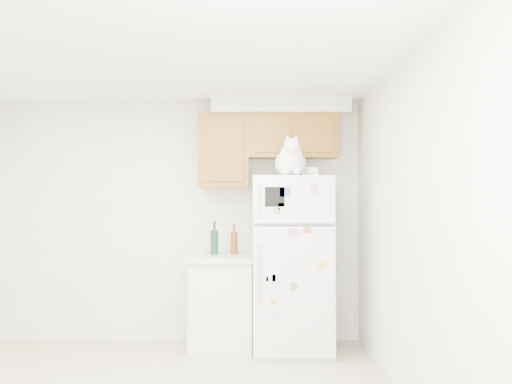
{
  "coord_description": "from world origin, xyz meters",
  "views": [
    {
      "loc": [
        0.81,
        -3.69,
        1.45
      ],
      "look_at": [
        0.82,
        1.55,
        1.55
      ],
      "focal_mm": 38.0,
      "sensor_mm": 36.0,
      "label": 1
    }
  ],
  "objects_px": {
    "storage_box_back": "(304,173)",
    "bottle_amber": "(234,239)",
    "storage_box_front": "(310,172)",
    "bottle_green": "(214,238)",
    "base_counter": "(222,302)",
    "cat": "(291,161)",
    "refrigerator": "(292,264)"
  },
  "relations": [
    {
      "from": "refrigerator",
      "to": "bottle_amber",
      "type": "distance_m",
      "value": 0.66
    },
    {
      "from": "storage_box_back",
      "to": "refrigerator",
      "type": "bearing_deg",
      "value": -149.64
    },
    {
      "from": "base_counter",
      "to": "bottle_green",
      "type": "xyz_separation_m",
      "value": [
        -0.08,
        0.12,
        0.63
      ]
    },
    {
      "from": "storage_box_front",
      "to": "bottle_green",
      "type": "bearing_deg",
      "value": 173.22
    },
    {
      "from": "storage_box_front",
      "to": "bottle_green",
      "type": "distance_m",
      "value": 1.18
    },
    {
      "from": "cat",
      "to": "bottle_amber",
      "type": "height_order",
      "value": "cat"
    },
    {
      "from": "base_counter",
      "to": "bottle_green",
      "type": "relative_size",
      "value": 2.71
    },
    {
      "from": "bottle_green",
      "to": "bottle_amber",
      "type": "relative_size",
      "value": 1.1
    },
    {
      "from": "storage_box_back",
      "to": "bottle_amber",
      "type": "bearing_deg",
      "value": 155.68
    },
    {
      "from": "cat",
      "to": "bottle_green",
      "type": "relative_size",
      "value": 1.58
    },
    {
      "from": "cat",
      "to": "refrigerator",
      "type": "bearing_deg",
      "value": 83.83
    },
    {
      "from": "base_counter",
      "to": "storage_box_back",
      "type": "relative_size",
      "value": 5.11
    },
    {
      "from": "refrigerator",
      "to": "storage_box_back",
      "type": "distance_m",
      "value": 0.92
    },
    {
      "from": "base_counter",
      "to": "refrigerator",
      "type": "bearing_deg",
      "value": -6.09
    },
    {
      "from": "base_counter",
      "to": "storage_box_front",
      "type": "height_order",
      "value": "storage_box_front"
    },
    {
      "from": "base_counter",
      "to": "cat",
      "type": "distance_m",
      "value": 1.55
    },
    {
      "from": "bottle_amber",
      "to": "storage_box_front",
      "type": "bearing_deg",
      "value": -19.95
    },
    {
      "from": "base_counter",
      "to": "storage_box_front",
      "type": "relative_size",
      "value": 6.13
    },
    {
      "from": "storage_box_front",
      "to": "bottle_amber",
      "type": "relative_size",
      "value": 0.49
    },
    {
      "from": "storage_box_front",
      "to": "bottle_green",
      "type": "xyz_separation_m",
      "value": [
        -0.95,
        0.23,
        -0.66
      ]
    },
    {
      "from": "bottle_green",
      "to": "refrigerator",
      "type": "bearing_deg",
      "value": -14.23
    },
    {
      "from": "bottle_green",
      "to": "bottle_amber",
      "type": "height_order",
      "value": "bottle_green"
    },
    {
      "from": "storage_box_front",
      "to": "bottle_amber",
      "type": "height_order",
      "value": "storage_box_front"
    },
    {
      "from": "refrigerator",
      "to": "storage_box_back",
      "type": "xyz_separation_m",
      "value": [
        0.14,
        0.15,
        0.9
      ]
    },
    {
      "from": "cat",
      "to": "bottle_amber",
      "type": "relative_size",
      "value": 1.74
    },
    {
      "from": "cat",
      "to": "bottle_green",
      "type": "height_order",
      "value": "cat"
    },
    {
      "from": "storage_box_front",
      "to": "bottle_amber",
      "type": "xyz_separation_m",
      "value": [
        -0.75,
        0.27,
        -0.67
      ]
    },
    {
      "from": "cat",
      "to": "bottle_green",
      "type": "distance_m",
      "value": 1.13
    },
    {
      "from": "base_counter",
      "to": "bottle_green",
      "type": "bearing_deg",
      "value": 123.8
    },
    {
      "from": "storage_box_back",
      "to": "storage_box_front",
      "type": "height_order",
      "value": "storage_box_back"
    },
    {
      "from": "storage_box_back",
      "to": "base_counter",
      "type": "bearing_deg",
      "value": 168.12
    },
    {
      "from": "base_counter",
      "to": "storage_box_back",
      "type": "height_order",
      "value": "storage_box_back"
    }
  ]
}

